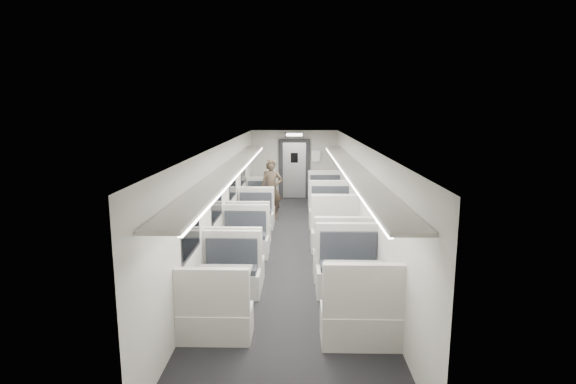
{
  "coord_description": "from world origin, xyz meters",
  "views": [
    {
      "loc": [
        0.13,
        -9.74,
        3.13
      ],
      "look_at": [
        -0.1,
        0.42,
        1.25
      ],
      "focal_mm": 28.0,
      "sensor_mm": 36.0,
      "label": 1
    }
  ],
  "objects_px": {
    "booth_left_a": "(260,205)",
    "booth_right_a": "(326,200)",
    "booth_right_b": "(333,220)",
    "booth_left_c": "(241,251)",
    "booth_left_b": "(253,221)",
    "exit_sign": "(294,135)",
    "booth_right_c": "(340,244)",
    "passenger": "(271,189)",
    "booth_left_d": "(224,292)",
    "booth_right_d": "(354,290)",
    "vestibule_door": "(294,169)"
  },
  "relations": [
    {
      "from": "booth_left_a",
      "to": "booth_right_a",
      "type": "distance_m",
      "value": 2.06
    },
    {
      "from": "booth_left_d",
      "to": "vestibule_door",
      "type": "bearing_deg",
      "value": 83.79
    },
    {
      "from": "booth_left_b",
      "to": "exit_sign",
      "type": "distance_m",
      "value": 4.8
    },
    {
      "from": "booth_right_b",
      "to": "vestibule_door",
      "type": "distance_m",
      "value": 4.93
    },
    {
      "from": "booth_right_b",
      "to": "passenger",
      "type": "distance_m",
      "value": 2.45
    },
    {
      "from": "booth_left_b",
      "to": "booth_right_b",
      "type": "xyz_separation_m",
      "value": [
        2.0,
        -0.02,
        0.06
      ]
    },
    {
      "from": "passenger",
      "to": "booth_right_b",
      "type": "bearing_deg",
      "value": -44.48
    },
    {
      "from": "booth_left_d",
      "to": "passenger",
      "type": "height_order",
      "value": "passenger"
    },
    {
      "from": "booth_right_c",
      "to": "booth_right_d",
      "type": "height_order",
      "value": "booth_right_c"
    },
    {
      "from": "passenger",
      "to": "booth_right_a",
      "type": "bearing_deg",
      "value": 27.0
    },
    {
      "from": "booth_left_d",
      "to": "booth_right_b",
      "type": "distance_m",
      "value": 4.84
    },
    {
      "from": "booth_left_b",
      "to": "booth_right_c",
      "type": "bearing_deg",
      "value": -45.72
    },
    {
      "from": "booth_left_c",
      "to": "vestibule_door",
      "type": "distance_m",
      "value": 7.26
    },
    {
      "from": "booth_left_b",
      "to": "passenger",
      "type": "height_order",
      "value": "passenger"
    },
    {
      "from": "booth_left_c",
      "to": "booth_right_a",
      "type": "distance_m",
      "value": 5.27
    },
    {
      "from": "booth_left_b",
      "to": "vestibule_door",
      "type": "bearing_deg",
      "value": 78.15
    },
    {
      "from": "booth_left_b",
      "to": "booth_left_c",
      "type": "relative_size",
      "value": 0.96
    },
    {
      "from": "booth_right_c",
      "to": "booth_left_a",
      "type": "bearing_deg",
      "value": 116.2
    },
    {
      "from": "booth_right_a",
      "to": "exit_sign",
      "type": "bearing_deg",
      "value": 119.13
    },
    {
      "from": "booth_right_b",
      "to": "booth_right_d",
      "type": "relative_size",
      "value": 1.03
    },
    {
      "from": "booth_right_c",
      "to": "passenger",
      "type": "xyz_separation_m",
      "value": [
        -1.63,
        3.8,
        0.45
      ]
    },
    {
      "from": "booth_right_b",
      "to": "booth_left_c",
      "type": "bearing_deg",
      "value": -130.06
    },
    {
      "from": "booth_right_d",
      "to": "exit_sign",
      "type": "height_order",
      "value": "exit_sign"
    },
    {
      "from": "booth_right_d",
      "to": "vestibule_door",
      "type": "bearing_deg",
      "value": 96.21
    },
    {
      "from": "booth_left_c",
      "to": "booth_right_d",
      "type": "height_order",
      "value": "booth_right_d"
    },
    {
      "from": "booth_left_d",
      "to": "vestibule_door",
      "type": "xyz_separation_m",
      "value": [
        1.0,
        9.19,
        0.68
      ]
    },
    {
      "from": "booth_right_a",
      "to": "exit_sign",
      "type": "xyz_separation_m",
      "value": [
        -1.0,
        1.79,
        1.89
      ]
    },
    {
      "from": "booth_right_a",
      "to": "booth_right_b",
      "type": "distance_m",
      "value": 2.5
    },
    {
      "from": "booth_right_c",
      "to": "exit_sign",
      "type": "height_order",
      "value": "exit_sign"
    },
    {
      "from": "booth_right_c",
      "to": "passenger",
      "type": "bearing_deg",
      "value": 113.24
    },
    {
      "from": "booth_left_b",
      "to": "booth_right_d",
      "type": "xyz_separation_m",
      "value": [
        2.0,
        -4.42,
        0.05
      ]
    },
    {
      "from": "booth_left_d",
      "to": "booth_right_b",
      "type": "relative_size",
      "value": 0.88
    },
    {
      "from": "booth_right_d",
      "to": "exit_sign",
      "type": "xyz_separation_m",
      "value": [
        -1.0,
        8.7,
        1.88
      ]
    },
    {
      "from": "booth_right_c",
      "to": "booth_left_c",
      "type": "bearing_deg",
      "value": -170.24
    },
    {
      "from": "booth_left_c",
      "to": "vestibule_door",
      "type": "height_order",
      "value": "vestibule_door"
    },
    {
      "from": "booth_left_c",
      "to": "booth_right_b",
      "type": "relative_size",
      "value": 0.89
    },
    {
      "from": "booth_left_c",
      "to": "booth_right_d",
      "type": "distance_m",
      "value": 2.85
    },
    {
      "from": "booth_right_a",
      "to": "booth_left_c",
      "type": "bearing_deg",
      "value": -112.29
    },
    {
      "from": "booth_left_b",
      "to": "booth_right_b",
      "type": "bearing_deg",
      "value": -0.47
    },
    {
      "from": "booth_left_c",
      "to": "booth_right_b",
      "type": "distance_m",
      "value": 3.11
    },
    {
      "from": "booth_left_c",
      "to": "booth_left_a",
      "type": "bearing_deg",
      "value": 90.0
    },
    {
      "from": "booth_left_d",
      "to": "exit_sign",
      "type": "distance_m",
      "value": 8.96
    },
    {
      "from": "booth_left_b",
      "to": "booth_left_a",
      "type": "bearing_deg",
      "value": 90.0
    },
    {
      "from": "booth_left_c",
      "to": "booth_right_b",
      "type": "bearing_deg",
      "value": 49.94
    },
    {
      "from": "vestibule_door",
      "to": "booth_right_a",
      "type": "bearing_deg",
      "value": -66.34
    },
    {
      "from": "booth_left_d",
      "to": "exit_sign",
      "type": "xyz_separation_m",
      "value": [
        1.0,
        8.7,
        1.92
      ]
    },
    {
      "from": "passenger",
      "to": "booth_right_c",
      "type": "bearing_deg",
      "value": -63.98
    },
    {
      "from": "vestibule_door",
      "to": "passenger",
      "type": "bearing_deg",
      "value": -101.83
    },
    {
      "from": "booth_left_b",
      "to": "exit_sign",
      "type": "relative_size",
      "value": 3.17
    },
    {
      "from": "booth_left_d",
      "to": "exit_sign",
      "type": "bearing_deg",
      "value": 83.44
    }
  ]
}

